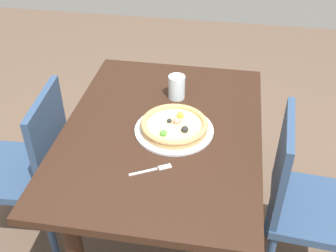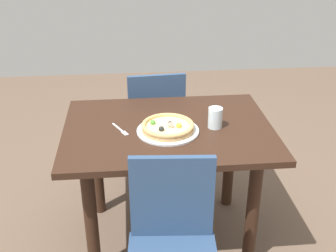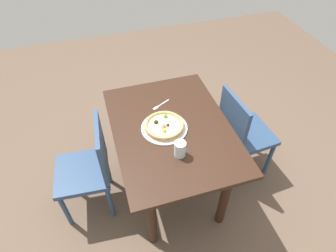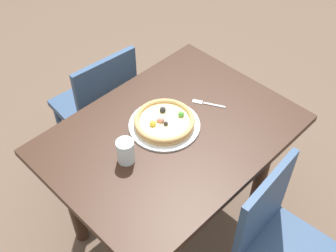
{
  "view_description": "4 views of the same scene",
  "coord_description": "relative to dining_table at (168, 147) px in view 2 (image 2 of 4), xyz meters",
  "views": [
    {
      "loc": [
        1.37,
        0.26,
        1.8
      ],
      "look_at": [
        0.0,
        0.03,
        0.76
      ],
      "focal_mm": 43.96,
      "sensor_mm": 36.0,
      "label": 1
    },
    {
      "loc": [
        0.2,
        2.09,
        1.8
      ],
      "look_at": [
        0.0,
        0.03,
        0.76
      ],
      "focal_mm": 45.98,
      "sensor_mm": 36.0,
      "label": 2
    },
    {
      "loc": [
        -1.36,
        0.45,
        2.2
      ],
      "look_at": [
        0.0,
        0.03,
        0.76
      ],
      "focal_mm": 30.37,
      "sensor_mm": 36.0,
      "label": 3
    },
    {
      "loc": [
        -0.95,
        -0.92,
        2.16
      ],
      "look_at": [
        0.0,
        0.03,
        0.76
      ],
      "focal_mm": 45.11,
      "sensor_mm": 36.0,
      "label": 4
    }
  ],
  "objects": [
    {
      "name": "ground_plane",
      "position": [
        0.0,
        0.0,
        -0.62
      ],
      "size": [
        6.0,
        6.0,
        0.0
      ],
      "primitive_type": "plane",
      "color": "brown"
    },
    {
      "name": "pizza",
      "position": [
        0.01,
        0.05,
        0.16
      ],
      "size": [
        0.28,
        0.28,
        0.05
      ],
      "color": "tan",
      "rests_on": "plate"
    },
    {
      "name": "chair_far",
      "position": [
        0.04,
        0.63,
        -0.15
      ],
      "size": [
        0.43,
        0.43,
        0.86
      ],
      "rotation": [
        0.0,
        0.0,
        -0.08
      ],
      "color": "navy",
      "rests_on": "ground"
    },
    {
      "name": "fork",
      "position": [
        0.26,
        0.02,
        0.13
      ],
      "size": [
        0.09,
        0.15,
        0.0
      ],
      "rotation": [
        0.0,
        0.0,
        2.06
      ],
      "color": "silver",
      "rests_on": "dining_table"
    },
    {
      "name": "drinking_glass",
      "position": [
        -0.25,
        0.02,
        0.18
      ],
      "size": [
        0.08,
        0.08,
        0.11
      ],
      "primitive_type": "cylinder",
      "color": "silver",
      "rests_on": "dining_table"
    },
    {
      "name": "chair_near",
      "position": [
        0.03,
        -0.63,
        -0.15
      ],
      "size": [
        0.43,
        0.43,
        0.86
      ],
      "rotation": [
        0.0,
        0.0,
        3.21
      ],
      "color": "navy",
      "rests_on": "ground"
    },
    {
      "name": "plate",
      "position": [
        0.01,
        0.05,
        0.13
      ],
      "size": [
        0.33,
        0.33,
        0.01
      ],
      "primitive_type": "cylinder",
      "color": "silver",
      "rests_on": "dining_table"
    },
    {
      "name": "dining_table",
      "position": [
        0.0,
        0.0,
        0.0
      ],
      "size": [
        1.14,
        0.84,
        0.74
      ],
      "color": "#331E14",
      "rests_on": "ground"
    }
  ]
}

